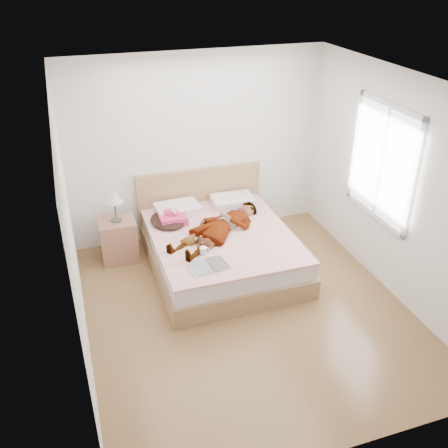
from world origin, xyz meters
name	(u,v)px	position (x,y,z in m)	size (l,w,h in m)	color
ground	(247,310)	(0.00, 0.00, 0.00)	(4.00, 4.00, 0.00)	#4D3218
woman	(219,224)	(-0.01, 1.00, 0.62)	(0.60, 1.59, 0.22)	white
hair	(168,220)	(-0.58, 1.45, 0.55)	(0.46, 0.56, 0.08)	black
phone	(174,211)	(-0.51, 1.40, 0.69)	(0.05, 0.10, 0.01)	silver
room_shell	(382,163)	(1.77, 0.30, 1.50)	(4.00, 4.00, 4.00)	white
bed	(220,246)	(0.00, 1.04, 0.28)	(1.80, 2.08, 1.00)	brown
towel	(173,218)	(-0.52, 1.43, 0.59)	(0.36, 0.31, 0.19)	#FF4588
magazine	(209,266)	(-0.37, 0.27, 0.52)	(0.50, 0.36, 0.03)	silver
coffee_mug	(204,251)	(-0.36, 0.54, 0.56)	(0.12, 0.09, 0.10)	white
plush_toy	(204,243)	(-0.31, 0.69, 0.58)	(0.20, 0.25, 0.12)	black
nightstand	(118,236)	(-1.24, 1.60, 0.34)	(0.48, 0.43, 1.02)	brown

